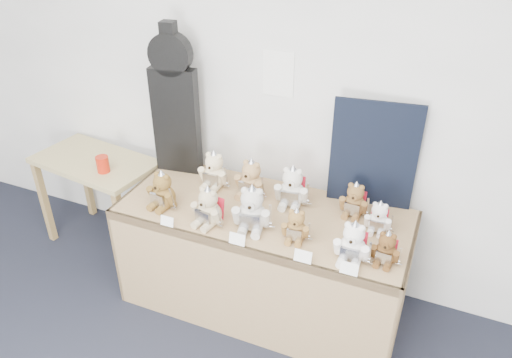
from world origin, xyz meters
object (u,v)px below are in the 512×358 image
at_px(teddy_back_left, 214,171).
at_px(teddy_front_far_left, 162,191).
at_px(teddy_front_right, 296,226).
at_px(teddy_back_end, 378,218).
at_px(teddy_front_left, 208,208).
at_px(teddy_front_end, 386,249).
at_px(red_cup, 103,164).
at_px(teddy_front_centre, 252,210).
at_px(guitar_case, 175,102).
at_px(teddy_front_far_right, 353,244).
at_px(display_table, 259,239).
at_px(teddy_back_centre_right, 292,188).
at_px(side_table, 97,174).
at_px(teddy_back_centre_left, 251,180).
at_px(teddy_back_right, 355,201).

bearing_deg(teddy_back_left, teddy_front_far_left, -118.43).
height_order(teddy_front_right, teddy_back_end, teddy_front_right).
relative_size(teddy_front_left, teddy_front_end, 1.26).
height_order(red_cup, teddy_front_centre, teddy_front_centre).
height_order(guitar_case, teddy_front_far_right, guitar_case).
xyz_separation_m(display_table, red_cup, (-1.27, 0.08, 0.22)).
height_order(teddy_front_centre, teddy_front_right, teddy_front_centre).
relative_size(teddy_back_left, teddy_back_centre_right, 0.95).
bearing_deg(teddy_front_far_left, side_table, 166.51).
relative_size(teddy_front_centre, teddy_back_centre_right, 1.06).
bearing_deg(teddy_front_left, teddy_front_centre, 22.23).
xyz_separation_m(display_table, teddy_front_far_left, (-0.62, -0.13, 0.28)).
xyz_separation_m(teddy_front_right, teddy_back_end, (0.42, 0.28, -0.00)).
bearing_deg(teddy_front_centre, red_cup, 158.02).
xyz_separation_m(guitar_case, teddy_back_left, (0.34, -0.11, -0.40)).
distance_m(guitar_case, teddy_back_centre_right, 1.00).
distance_m(red_cup, teddy_front_left, 1.04).
xyz_separation_m(side_table, teddy_front_far_left, (0.83, -0.33, 0.24)).
height_order(red_cup, teddy_front_far_left, teddy_front_far_left).
bearing_deg(teddy_front_far_left, teddy_front_right, 8.87).
relative_size(teddy_back_left, teddy_back_centre_left, 0.99).
distance_m(side_table, teddy_front_centre, 1.51).
bearing_deg(teddy_back_end, teddy_front_left, -162.96).
bearing_deg(teddy_front_far_left, red_cup, 169.96).
xyz_separation_m(teddy_front_right, teddy_front_end, (0.52, 0.00, -0.00)).
bearing_deg(teddy_front_end, teddy_back_centre_right, 155.93).
xyz_separation_m(teddy_front_end, teddy_back_end, (-0.10, 0.27, -0.00)).
distance_m(teddy_back_centre_left, teddy_back_right, 0.69).
bearing_deg(teddy_back_left, teddy_front_far_right, -20.83).
height_order(teddy_front_far_right, teddy_back_centre_left, teddy_back_centre_left).
height_order(teddy_front_left, teddy_front_end, teddy_front_left).
height_order(guitar_case, teddy_front_centre, guitar_case).
bearing_deg(teddy_front_far_right, teddy_back_right, 102.95).
xyz_separation_m(teddy_front_far_right, teddy_back_right, (-0.10, 0.44, -0.01)).
xyz_separation_m(side_table, teddy_front_right, (1.73, -0.31, 0.22)).
xyz_separation_m(display_table, side_table, (-1.45, 0.20, 0.03)).
bearing_deg(side_table, teddy_front_far_right, -2.60).
bearing_deg(red_cup, teddy_front_end, -5.31).
distance_m(red_cup, teddy_front_end, 2.08).
bearing_deg(teddy_front_end, teddy_front_right, -177.21).
bearing_deg(teddy_front_right, teddy_back_end, 25.20).
height_order(teddy_back_centre_right, teddy_back_right, teddy_back_centre_right).
relative_size(guitar_case, teddy_front_left, 3.79).
height_order(teddy_back_centre_left, teddy_back_end, teddy_back_centre_left).
xyz_separation_m(display_table, teddy_front_far_right, (0.63, -0.17, 0.28)).
relative_size(teddy_front_far_left, teddy_back_centre_left, 0.94).
relative_size(teddy_front_far_right, teddy_back_centre_left, 0.95).
relative_size(teddy_front_left, teddy_back_left, 0.97).
bearing_deg(teddy_front_left, teddy_back_left, 122.44).
bearing_deg(teddy_front_right, teddy_back_centre_left, 134.88).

